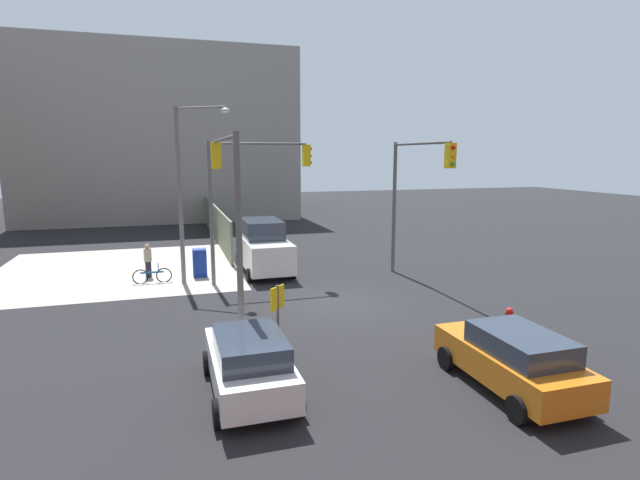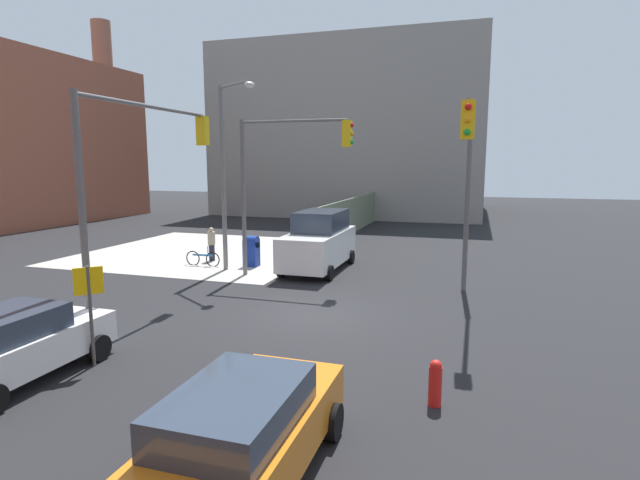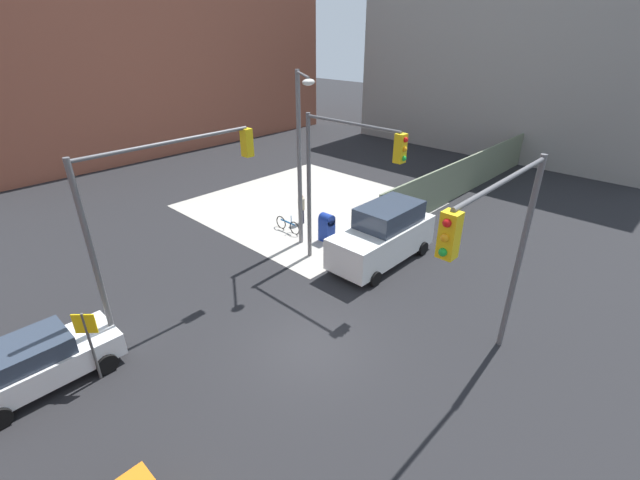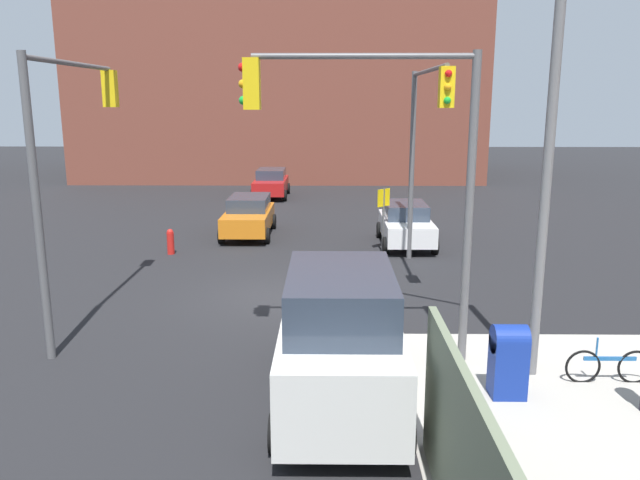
{
  "view_description": "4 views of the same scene",
  "coord_description": "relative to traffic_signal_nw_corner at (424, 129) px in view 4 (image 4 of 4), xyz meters",
  "views": [
    {
      "loc": [
        -18.21,
        6.35,
        5.86
      ],
      "look_at": [
        1.89,
        0.19,
        2.29
      ],
      "focal_mm": 28.0,
      "sensor_mm": 36.0,
      "label": 1
    },
    {
      "loc": [
        -14.48,
        -4.8,
        4.73
      ],
      "look_at": [
        0.11,
        -0.23,
        2.37
      ],
      "focal_mm": 28.0,
      "sensor_mm": 36.0,
      "label": 2
    },
    {
      "loc": [
        -7.87,
        -7.91,
        9.59
      ],
      "look_at": [
        1.81,
        1.28,
        2.89
      ],
      "focal_mm": 24.0,
      "sensor_mm": 36.0,
      "label": 3
    },
    {
      "loc": [
        17.25,
        1.56,
        5.52
      ],
      "look_at": [
        3.01,
        1.39,
        2.34
      ],
      "focal_mm": 35.0,
      "sensor_mm": 36.0,
      "label": 4
    }
  ],
  "objects": [
    {
      "name": "van_white_delivery",
      "position": [
        8.55,
        -2.7,
        -3.4
      ],
      "size": [
        5.4,
        2.32,
        2.62
      ],
      "color": "white",
      "rests_on": "ground"
    },
    {
      "name": "hatchback_red",
      "position": [
        -16.88,
        -6.23,
        -3.83
      ],
      "size": [
        4.22,
        2.02,
        1.62
      ],
      "color": "#B21919",
      "rests_on": "ground"
    },
    {
      "name": "warning_sign_two_way",
      "position": [
        -3.31,
        -0.87,
        -3.04
      ],
      "size": [
        0.48,
        0.48,
        2.4
      ],
      "color": "#4C4C4C",
      "rests_on": "ground"
    },
    {
      "name": "ground_plane",
      "position": [
        2.09,
        -4.5,
        -4.68
      ],
      "size": [
        120.0,
        120.0,
        0.0
      ],
      "primitive_type": "plane",
      "color": "black"
    },
    {
      "name": "sedan_white",
      "position": [
        -4.53,
        0.12,
        -3.83
      ],
      "size": [
        4.17,
        2.02,
        1.62
      ],
      "color": "white",
      "rests_on": "ground"
    },
    {
      "name": "mailbox_blue",
      "position": [
        8.29,
        0.5,
        -3.91
      ],
      "size": [
        0.56,
        0.64,
        1.43
      ],
      "color": "navy",
      "rests_on": "ground"
    },
    {
      "name": "building_brick_west",
      "position": [
        -29.91,
        -6.36,
        4.76
      ],
      "size": [
        16.0,
        28.0,
        18.87
      ],
      "color": "brown",
      "rests_on": "ground"
    },
    {
      "name": "fire_hydrant",
      "position": [
        -2.91,
        -8.7,
        -4.19
      ],
      "size": [
        0.26,
        0.26,
        0.94
      ],
      "color": "red",
      "rests_on": "ground"
    },
    {
      "name": "bicycle_leaning_on_fence",
      "position": [
        7.69,
        2.7,
        -4.33
      ],
      "size": [
        0.05,
        1.75,
        0.97
      ],
      "color": "black",
      "rests_on": "ground"
    },
    {
      "name": "traffic_signal_nw_corner",
      "position": [
        0.0,
        0.0,
        0.0
      ],
      "size": [
        6.24,
        0.36,
        6.5
      ],
      "color": "#59595B",
      "rests_on": "ground"
    },
    {
      "name": "hatchback_orange",
      "position": [
        -6.25,
        -6.22,
        -3.83
      ],
      "size": [
        4.35,
        2.02,
        1.62
      ],
      "color": "orange",
      "rests_on": "ground"
    },
    {
      "name": "traffic_signal_ne_corner",
      "position": [
        6.59,
        -1.81,
        -0.09
      ],
      "size": [
        0.36,
        4.81,
        6.5
      ],
      "color": "#59595B",
      "rests_on": "ground"
    },
    {
      "name": "street_lamp_corner",
      "position": [
        7.08,
        0.99,
        0.03
      ],
      "size": [
        1.72,
        2.27,
        8.0
      ],
      "color": "slate",
      "rests_on": "ground"
    },
    {
      "name": "traffic_signal_se_corner",
      "position": [
        4.54,
        -9.0,
        -0.05
      ],
      "size": [
        5.38,
        0.36,
        6.5
      ],
      "color": "#59595B",
      "rests_on": "ground"
    }
  ]
}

